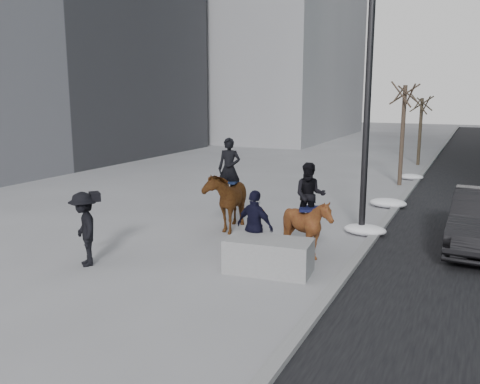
% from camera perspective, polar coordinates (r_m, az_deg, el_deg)
% --- Properties ---
extents(ground, '(120.00, 120.00, 0.00)m').
position_cam_1_polar(ground, '(12.37, -2.40, -7.81)').
color(ground, gray).
rests_on(ground, ground).
extents(curb, '(0.25, 90.00, 0.12)m').
position_cam_1_polar(curb, '(20.87, 18.08, -0.35)').
color(curb, gray).
rests_on(curb, ground).
extents(planter, '(2.01, 1.15, 0.77)m').
position_cam_1_polar(planter, '(11.57, 3.23, -7.17)').
color(planter, gray).
rests_on(planter, ground).
extents(tree_near, '(1.20, 1.20, 4.80)m').
position_cam_1_polar(tree_near, '(23.18, 17.80, 6.61)').
color(tree_near, '#392921').
rests_on(tree_near, ground).
extents(tree_far, '(1.20, 1.20, 4.12)m').
position_cam_1_polar(tree_far, '(30.13, 19.59, 6.77)').
color(tree_far, '#3B3022').
rests_on(tree_far, ground).
extents(mounted_left, '(1.34, 2.24, 2.70)m').
position_cam_1_polar(mounted_left, '(15.10, -1.42, -0.36)').
color(mounted_left, '#451F0D').
rests_on(mounted_left, ground).
extents(mounted_right, '(1.59, 1.69, 2.35)m').
position_cam_1_polar(mounted_right, '(12.51, 7.61, -3.18)').
color(mounted_right, '#4C1C0F').
rests_on(mounted_right, ground).
extents(feeder, '(1.10, 0.97, 1.75)m').
position_cam_1_polar(feeder, '(12.08, 1.69, -3.91)').
color(feeder, black).
rests_on(feeder, ground).
extents(camera_crew, '(1.29, 1.22, 1.75)m').
position_cam_1_polar(camera_crew, '(12.42, -17.08, -3.96)').
color(camera_crew, black).
rests_on(camera_crew, ground).
extents(lamppost, '(0.25, 0.80, 9.09)m').
position_cam_1_polar(lamppost, '(14.49, 14.35, 14.68)').
color(lamppost, black).
rests_on(lamppost, ground).
extents(snow_piles, '(1.28, 11.06, 0.32)m').
position_cam_1_polar(snow_piles, '(19.01, 16.44, -1.05)').
color(snow_piles, white).
rests_on(snow_piles, ground).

